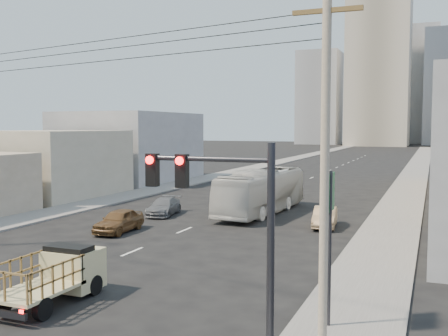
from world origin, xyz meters
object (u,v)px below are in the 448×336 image
Objects in this scene: sedan_tan at (325,217)px; traffic_signal at (228,225)px; flatbed_pickup at (54,272)px; sedan_grey at (164,207)px; utility_pole at (325,171)px; sedan_brown at (119,221)px; green_sign at (329,211)px; city_bus at (262,191)px.

traffic_signal is (1.96, -21.78, 3.44)m from sedan_tan.
flatbed_pickup is 1.05× the size of sedan_grey.
flatbed_pickup is at bearing 172.43° from utility_pole.
sedan_grey is at bearing 90.70° from sedan_brown.
flatbed_pickup is 0.88× the size of green_sign.
utility_pole is at bearing -82.33° from green_sign.
green_sign is (9.66, 1.17, 2.65)m from flatbed_pickup.
sedan_grey is 25.24m from utility_pole.
sedan_brown is 0.81× the size of green_sign.
green_sign is at bearing -62.66° from city_bus.
green_sign is (1.39, 5.01, -0.34)m from traffic_signal.
green_sign reaches higher than sedan_brown.
sedan_tan is at bearing 70.62° from flatbed_pickup.
utility_pole is (0.34, -2.50, 1.44)m from green_sign.
flatbed_pickup is 1.14× the size of sedan_tan.
flatbed_pickup is at bearing -116.02° from sedan_tan.
sedan_brown is at bearing 138.89° from utility_pole.
sedan_tan is 20.14m from utility_pole.
city_bus is at bearing 56.04° from sedan_brown.
green_sign reaches higher than flatbed_pickup.
green_sign is at bearing 97.67° from utility_pole.
sedan_brown reaches higher than sedan_tan.
sedan_brown is at bearing -157.53° from sedan_tan.
sedan_brown is 12.86m from sedan_tan.
sedan_tan is 17.38m from green_sign.
sedan_grey is (-6.32, -3.43, -1.01)m from city_bus.
sedan_tan is 0.65× the size of traffic_signal.
city_bus is at bearing 113.13° from green_sign.
flatbed_pickup is 0.73× the size of traffic_signal.
sedan_tan is 22.14m from traffic_signal.
traffic_signal is (13.64, -21.99, 3.47)m from sedan_grey.
utility_pole reaches higher than traffic_signal.
traffic_signal reaches higher than flatbed_pickup.
green_sign is at bearing 74.45° from traffic_signal.
city_bus is 2.32× the size of green_sign.
sedan_brown is 6.49m from sedan_grey.
flatbed_pickup is 1.08× the size of sedan_brown.
sedan_grey is at bearing 131.51° from green_sign.
green_sign is at bearing 6.91° from flatbed_pickup.
sedan_grey is 0.70× the size of traffic_signal.
sedan_brown is (-5.86, -9.90, -0.92)m from city_bus.
sedan_tan is (5.37, -3.64, -0.98)m from city_bus.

